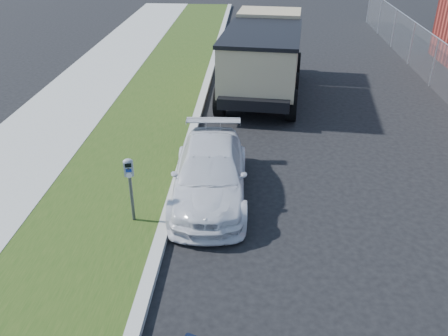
{
  "coord_description": "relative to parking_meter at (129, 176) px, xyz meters",
  "views": [
    {
      "loc": [
        -0.84,
        -8.08,
        5.93
      ],
      "look_at": [
        -1.4,
        1.0,
        1.0
      ],
      "focal_mm": 38.0,
      "sensor_mm": 36.0,
      "label": 1
    }
  ],
  "objects": [
    {
      "name": "parking_meter",
      "position": [
        0.0,
        0.0,
        0.0
      ],
      "size": [
        0.22,
        0.17,
        1.45
      ],
      "rotation": [
        0.0,
        0.0,
        0.22
      ],
      "color": "#3F4247",
      "rests_on": "ground"
    },
    {
      "name": "streetside",
      "position": [
        -2.29,
        1.83,
        -1.12
      ],
      "size": [
        6.12,
        50.0,
        0.15
      ],
      "color": "gray",
      "rests_on": "ground"
    },
    {
      "name": "ground",
      "position": [
        3.28,
        -0.17,
        -1.19
      ],
      "size": [
        120.0,
        120.0,
        0.0
      ],
      "primitive_type": "plane",
      "color": "black",
      "rests_on": "ground"
    },
    {
      "name": "white_wagon",
      "position": [
        1.53,
        1.27,
        -0.59
      ],
      "size": [
        1.86,
        4.22,
        1.21
      ],
      "primitive_type": "imported",
      "rotation": [
        0.0,
        0.0,
        0.04
      ],
      "color": "silver",
      "rests_on": "ground"
    },
    {
      "name": "dump_truck",
      "position": [
        2.83,
        8.8,
        0.26
      ],
      "size": [
        3.19,
        6.78,
        2.57
      ],
      "rotation": [
        0.0,
        0.0,
        -0.1
      ],
      "color": "black",
      "rests_on": "ground"
    }
  ]
}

